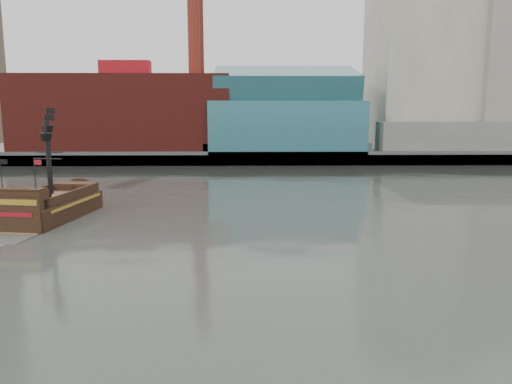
{
  "coord_description": "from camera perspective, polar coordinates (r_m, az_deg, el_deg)",
  "views": [
    {
      "loc": [
        2.04,
        -30.8,
        10.73
      ],
      "look_at": [
        2.86,
        8.91,
        4.0
      ],
      "focal_mm": 35.0,
      "sensor_mm": 36.0,
      "label": 1
    }
  ],
  "objects": [
    {
      "name": "skyline",
      "position": [
        116.23,
        0.4,
        16.45
      ],
      "size": [
        149.0,
        45.0,
        62.0
      ],
      "color": "brown",
      "rests_on": "promenade_far"
    },
    {
      "name": "seawall",
      "position": [
        93.8,
        -2.43,
        3.84
      ],
      "size": [
        220.0,
        1.0,
        2.6
      ],
      "primitive_type": "cube",
      "color": "#4C4C49",
      "rests_on": "ground"
    },
    {
      "name": "promenade_far",
      "position": [
        123.2,
        -2.13,
        5.08
      ],
      "size": [
        220.0,
        60.0,
        2.0
      ],
      "primitive_type": "cube",
      "color": "slate",
      "rests_on": "ground"
    },
    {
      "name": "pirate_ship",
      "position": [
        52.61,
        -22.38,
        -1.73
      ],
      "size": [
        6.88,
        15.86,
        11.48
      ],
      "rotation": [
        0.0,
        0.0,
        -0.16
      ],
      "color": "black",
      "rests_on": "ground"
    },
    {
      "name": "ground",
      "position": [
        32.68,
        -4.76,
        -9.59
      ],
      "size": [
        400.0,
        400.0,
        0.0
      ],
      "primitive_type": "plane",
      "color": "#2D302A",
      "rests_on": "ground"
    }
  ]
}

